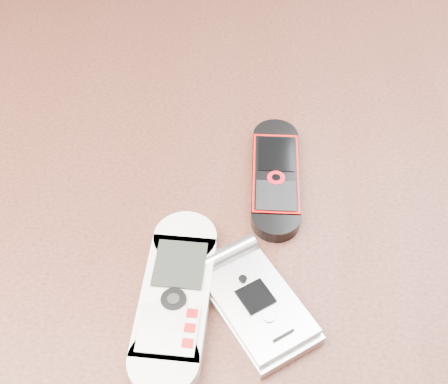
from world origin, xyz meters
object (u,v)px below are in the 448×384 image
(motorola_razr, at_px, (257,304))
(table, at_px, (219,264))
(nokia_white, at_px, (175,298))
(nokia_black_red, at_px, (276,176))

(motorola_razr, bearing_deg, table, 74.56)
(table, xyz_separation_m, nokia_white, (-0.02, -0.11, 0.11))
(nokia_white, xyz_separation_m, nokia_black_red, (0.07, 0.13, -0.00))
(nokia_white, relative_size, motorola_razr, 1.44)
(motorola_razr, bearing_deg, nokia_black_red, 50.27)
(table, relative_size, motorola_razr, 10.74)
(table, bearing_deg, motorola_razr, -70.11)
(nokia_black_red, relative_size, motorola_razr, 1.25)
(nokia_black_red, bearing_deg, nokia_white, -120.55)
(table, bearing_deg, nokia_white, -102.25)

